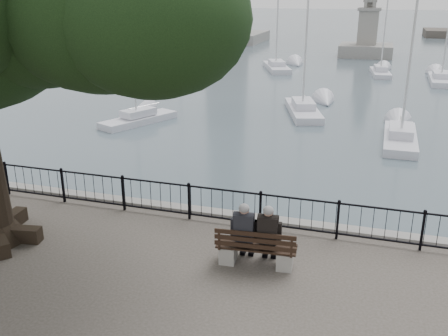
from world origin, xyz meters
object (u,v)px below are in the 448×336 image
at_px(bench, 256,252).
at_px(person_left, 245,234).
at_px(lion_monument, 367,37).
at_px(person_right, 268,237).

bearing_deg(bench, person_left, 164.20).
distance_m(bench, person_left, 0.48).
bearing_deg(bench, lion_monument, 89.24).
xyz_separation_m(person_left, person_right, (0.54, 0.04, 0.00)).
bearing_deg(person_right, bench, -153.27).
height_order(person_right, lion_monument, lion_monument).
bearing_deg(person_left, bench, -15.80).
distance_m(bench, person_right, 0.46).
bearing_deg(person_right, person_left, -175.50).
distance_m(person_right, lion_monument, 49.19).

